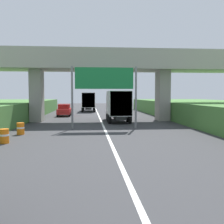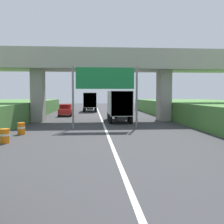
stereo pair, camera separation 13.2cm
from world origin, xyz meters
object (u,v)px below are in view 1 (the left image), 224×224
truck_silver (118,105)px  construction_barrel_5 (21,129)px  truck_blue (88,101)px  construction_barrel_4 (4,136)px  overhead_highway_sign (104,82)px  car_red (64,110)px

truck_silver → construction_barrel_5: size_ratio=8.11×
truck_blue → construction_barrel_4: 32.15m
truck_silver → construction_barrel_5: truck_silver is taller
construction_barrel_5 → truck_silver: bearing=47.5°
overhead_highway_sign → truck_blue: bearing=93.5°
construction_barrel_4 → truck_blue: bearing=80.9°
truck_silver → construction_barrel_4: size_ratio=8.11×
truck_silver → truck_blue: size_ratio=1.00×
overhead_highway_sign → construction_barrel_4: 10.13m
truck_silver → construction_barrel_5: bearing=-132.5°
truck_blue → car_red: 11.12m
truck_silver → construction_barrel_4: truck_silver is taller
car_red → truck_silver: bearing=-51.1°
truck_silver → car_red: bearing=128.9°
overhead_highway_sign → truck_silver: size_ratio=0.81×
truck_blue → construction_barrel_5: 28.53m
truck_blue → construction_barrel_5: size_ratio=8.11×
construction_barrel_4 → construction_barrel_5: same height
truck_silver → truck_blue: same height
construction_barrel_4 → truck_silver: bearing=56.6°
car_red → construction_barrel_4: car_red is taller
overhead_highway_sign → construction_barrel_5: size_ratio=6.53×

